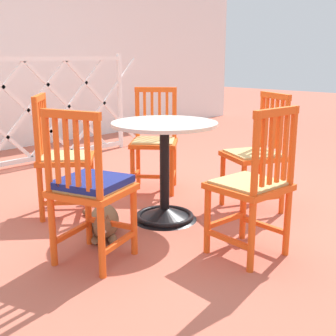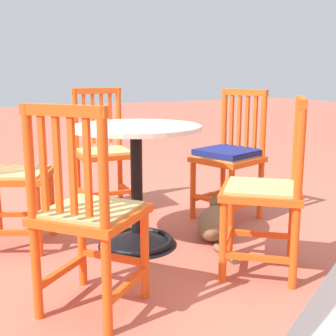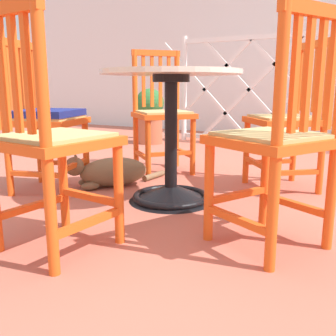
{
  "view_description": "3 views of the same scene",
  "coord_description": "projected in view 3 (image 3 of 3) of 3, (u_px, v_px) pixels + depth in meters",
  "views": [
    {
      "loc": [
        -2.41,
        -2.23,
        1.19
      ],
      "look_at": [
        -0.18,
        -0.13,
        0.42
      ],
      "focal_mm": 47.96,
      "sensor_mm": 36.0,
      "label": 1
    },
    {
      "loc": [
        0.94,
        2.34,
        1.03
      ],
      "look_at": [
        -0.28,
        0.06,
        0.48
      ],
      "focal_mm": 48.46,
      "sensor_mm": 36.0,
      "label": 2
    },
    {
      "loc": [
        0.88,
        -1.88,
        0.64
      ],
      "look_at": [
        -0.07,
        -0.17,
        0.22
      ],
      "focal_mm": 40.61,
      "sensor_mm": 36.0,
      "label": 3
    }
  ],
  "objects": [
    {
      "name": "building_wall_backdrop",
      "position": [
        311.0,
        24.0,
        4.68
      ],
      "size": [
        10.0,
        0.2,
        2.8
      ],
      "primitive_type": "cube",
      "color": "white",
      "rests_on": "ground_plane"
    },
    {
      "name": "tabby_cat",
      "position": [
        108.0,
        172.0,
        2.47
      ],
      "size": [
        0.44,
        0.67,
        0.23
      ],
      "color": "brown",
      "rests_on": "ground_plane"
    },
    {
      "name": "cafe_table",
      "position": [
        171.0,
        152.0,
        2.12
      ],
      "size": [
        0.76,
        0.76,
        0.73
      ],
      "color": "black",
      "rests_on": "ground_plane"
    },
    {
      "name": "lattice_fence_panel",
      "position": [
        299.0,
        90.0,
        3.9
      ],
      "size": [
        3.21,
        0.06,
        1.21
      ],
      "color": "white",
      "rests_on": "ground_plane"
    },
    {
      "name": "ground_plane",
      "position": [
        194.0,
        202.0,
        2.16
      ],
      "size": [
        24.0,
        24.0,
        0.0
      ],
      "primitive_type": "plane",
      "color": "#BC604C"
    },
    {
      "name": "terracotta_planter",
      "position": [
        150.0,
        115.0,
        4.3
      ],
      "size": [
        0.32,
        0.32,
        0.62
      ],
      "color": "#B25B3D",
      "rests_on": "ground_plane"
    },
    {
      "name": "orange_chair_near_fence",
      "position": [
        288.0,
        121.0,
        2.37
      ],
      "size": [
        0.56,
        0.56,
        0.91
      ],
      "color": "#EA5619",
      "rests_on": "ground_plane"
    },
    {
      "name": "orange_chair_at_corner",
      "position": [
        44.0,
        119.0,
        2.32
      ],
      "size": [
        0.5,
        0.5,
        0.91
      ],
      "color": "#EA5619",
      "rests_on": "ground_plane"
    },
    {
      "name": "orange_chair_tucked_in",
      "position": [
        49.0,
        142.0,
        1.44
      ],
      "size": [
        0.44,
        0.44,
        0.91
      ],
      "color": "#EA5619",
      "rests_on": "ground_plane"
    },
    {
      "name": "orange_chair_by_planter",
      "position": [
        162.0,
        115.0,
        2.85
      ],
      "size": [
        0.56,
        0.56,
        0.91
      ],
      "color": "#EA5619",
      "rests_on": "ground_plane"
    },
    {
      "name": "orange_chair_facing_out",
      "position": [
        277.0,
        141.0,
        1.47
      ],
      "size": [
        0.54,
        0.54,
        0.91
      ],
      "color": "#EA5619",
      "rests_on": "ground_plane"
    }
  ]
}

